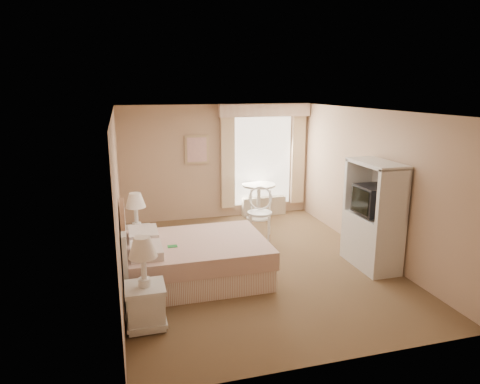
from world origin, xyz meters
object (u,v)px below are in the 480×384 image
object	(u,v)px
bed	(189,258)
nightstand_far	(137,235)
nightstand_near	(145,295)
armoire	(373,224)
cafe_chair	(260,208)
round_table	(259,196)

from	to	relation	value
bed	nightstand_far	xyz separation A→B (m)	(-0.72, 1.06, 0.08)
nightstand_near	armoire	xyz separation A→B (m)	(3.65, 0.92, 0.29)
nightstand_far	cafe_chair	distance (m)	2.41
nightstand_near	round_table	bearing A→B (deg)	55.43
nightstand_near	round_table	distance (m)	4.75
round_table	armoire	world-z (taller)	armoire
armoire	nightstand_near	bearing A→B (deg)	-165.85
bed	nightstand_near	world-z (taller)	bed
nightstand_near	cafe_chair	xyz separation A→B (m)	(2.35, 2.76, 0.14)
bed	round_table	bearing A→B (deg)	54.01
nightstand_far	cafe_chair	xyz separation A→B (m)	(2.35, 0.52, 0.14)
armoire	cafe_chair	bearing A→B (deg)	125.30
round_table	cafe_chair	distance (m)	1.20
nightstand_near	armoire	size ratio (longest dim) A/B	0.66
bed	cafe_chair	bearing A→B (deg)	43.93
bed	nightstand_near	bearing A→B (deg)	-121.14
round_table	bed	bearing A→B (deg)	-125.99
nightstand_far	round_table	size ratio (longest dim) A/B	1.45
nightstand_near	nightstand_far	size ratio (longest dim) A/B	1.00
bed	armoire	distance (m)	2.97
nightstand_far	armoire	xyz separation A→B (m)	(3.65, -1.32, 0.29)
bed	nightstand_far	bearing A→B (deg)	124.21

